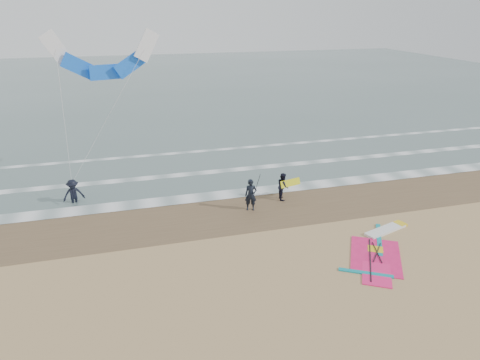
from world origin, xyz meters
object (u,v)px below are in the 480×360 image
object	(u,v)px
surf_kite	(104,60)
person_wading	(73,189)
person_standing	(251,195)
person_walking	(283,186)
windsurf_rig	(380,249)

from	to	relation	value
surf_kite	person_wading	bearing A→B (deg)	-124.61
person_standing	person_walking	size ratio (longest dim) A/B	1.12
person_standing	person_wading	xyz separation A→B (m)	(-9.21, 3.37, 0.01)
person_wading	surf_kite	xyz separation A→B (m)	(2.30, 3.34, 6.45)
person_standing	person_walking	xyz separation A→B (m)	(2.15, 0.89, -0.10)
person_wading	person_standing	bearing A→B (deg)	-30.34
windsurf_rig	person_walking	xyz separation A→B (m)	(-2.32, 6.28, 0.74)
person_standing	person_walking	distance (m)	2.33
windsurf_rig	person_wading	bearing A→B (deg)	147.37
person_walking	person_wading	size ratio (longest dim) A/B	0.88
person_standing	person_walking	bearing A→B (deg)	37.63
windsurf_rig	person_wading	xyz separation A→B (m)	(-13.68, 8.76, 0.85)
person_standing	surf_kite	size ratio (longest dim) A/B	0.22
windsurf_rig	person_walking	world-z (taller)	person_walking
person_wading	windsurf_rig	bearing A→B (deg)	-42.90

